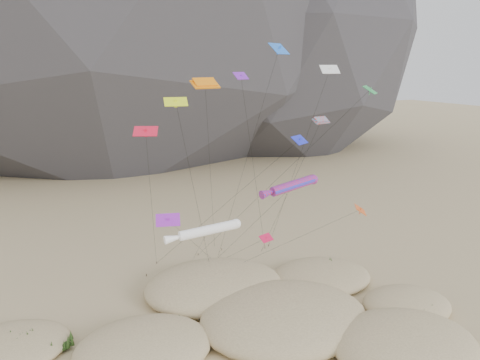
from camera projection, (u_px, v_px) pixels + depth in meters
dunes at (255, 329)px, 46.32m from camera, size 50.59×36.46×3.80m
dune_grass at (258, 333)px, 45.52m from camera, size 41.51×26.57×1.54m
kite_stakes at (212, 258)px, 64.72m from camera, size 18.94×7.77×0.30m
rainbow_tube_kite at (291, 186)px, 50.17m from camera, size 7.75×15.06×14.44m
white_tube_kite at (205, 231)px, 43.32m from camera, size 8.46×19.23×12.00m
orange_parafoil at (205, 86)px, 45.84m from camera, size 8.64×18.06×25.02m
multi_parafoil at (320, 123)px, 50.47m from camera, size 2.17×14.70×20.82m
delta_kites at (273, 131)px, 49.35m from camera, size 28.16×19.17×28.50m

